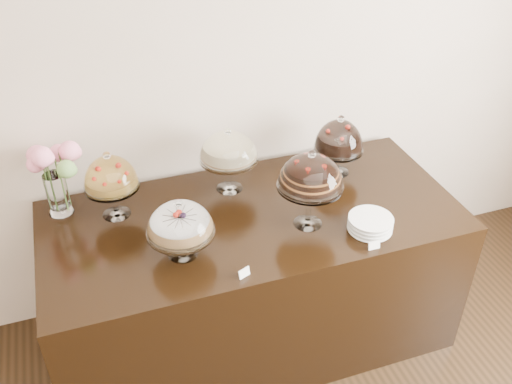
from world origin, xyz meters
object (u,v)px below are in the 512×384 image
object	(u,v)px
display_counter	(253,277)
cake_stand_cheesecake	(228,149)
cake_stand_sugar_sponge	(180,222)
cake_stand_dark_choco	(339,138)
cake_stand_fruit_tart	(110,176)
cake_stand_choco_layer	(311,174)
flower_vase	(53,170)
plate_stack	(370,224)

from	to	relation	value
display_counter	cake_stand_cheesecake	xyz separation A→B (m)	(-0.05, 0.28, 0.71)
cake_stand_sugar_sponge	cake_stand_cheesecake	distance (m)	0.60
cake_stand_dark_choco	cake_stand_fruit_tart	world-z (taller)	cake_stand_fruit_tart
cake_stand_dark_choco	cake_stand_choco_layer	bearing A→B (deg)	-131.45
cake_stand_cheesecake	cake_stand_fruit_tart	size ratio (longest dim) A/B	1.01
cake_stand_dark_choco	flower_vase	size ratio (longest dim) A/B	0.85
cake_stand_sugar_sponge	cake_stand_fruit_tart	distance (m)	0.50
flower_vase	plate_stack	bearing A→B (deg)	-24.37
cake_stand_dark_choco	flower_vase	xyz separation A→B (m)	(-1.54, 0.12, 0.04)
cake_stand_sugar_sponge	plate_stack	xyz separation A→B (m)	(0.94, -0.13, -0.15)
cake_stand_cheesecake	cake_stand_dark_choco	xyz separation A→B (m)	(0.64, -0.04, -0.03)
cake_stand_choco_layer	plate_stack	size ratio (longest dim) A/B	1.99
flower_vase	cake_stand_cheesecake	bearing A→B (deg)	-4.80
cake_stand_dark_choco	plate_stack	world-z (taller)	cake_stand_dark_choco
display_counter	cake_stand_choco_layer	size ratio (longest dim) A/B	5.03
cake_stand_sugar_sponge	cake_stand_choco_layer	world-z (taller)	cake_stand_choco_layer
cake_stand_sugar_sponge	flower_vase	bearing A→B (deg)	134.50
flower_vase	cake_stand_sugar_sponge	bearing A→B (deg)	-45.50
cake_stand_dark_choco	cake_stand_fruit_tart	distance (m)	1.27
plate_stack	cake_stand_choco_layer	bearing A→B (deg)	151.51
display_counter	cake_stand_fruit_tart	xyz separation A→B (m)	(-0.68, 0.24, 0.69)
display_counter	cake_stand_sugar_sponge	size ratio (longest dim) A/B	6.76
cake_stand_sugar_sponge	cake_stand_dark_choco	world-z (taller)	cake_stand_dark_choco
cake_stand_fruit_tart	flower_vase	distance (m)	0.29
cake_stand_fruit_tart	plate_stack	distance (m)	1.34
cake_stand_choco_layer	display_counter	bearing A→B (deg)	146.97
cake_stand_sugar_sponge	flower_vase	size ratio (longest dim) A/B	0.75
flower_vase	cake_stand_choco_layer	bearing A→B (deg)	-23.36
cake_stand_cheesecake	cake_stand_fruit_tart	distance (m)	0.63
cake_stand_cheesecake	cake_stand_fruit_tart	bearing A→B (deg)	-176.61
cake_stand_cheesecake	cake_stand_sugar_sponge	bearing A→B (deg)	-129.03
cake_stand_dark_choco	cake_stand_fruit_tart	bearing A→B (deg)	179.85
cake_stand_sugar_sponge	cake_stand_cheesecake	bearing A→B (deg)	50.97
cake_stand_cheesecake	cake_stand_dark_choco	distance (m)	0.64
flower_vase	plate_stack	world-z (taller)	flower_vase
cake_stand_cheesecake	plate_stack	size ratio (longest dim) A/B	1.75
plate_stack	cake_stand_fruit_tart	bearing A→B (deg)	155.33
display_counter	flower_vase	bearing A→B (deg)	159.42
cake_stand_sugar_sponge	cake_stand_dark_choco	xyz separation A→B (m)	(1.01, 0.42, 0.03)
display_counter	flower_vase	xyz separation A→B (m)	(-0.94, 0.35, 0.71)
cake_stand_choco_layer	plate_stack	xyz separation A→B (m)	(0.28, -0.15, -0.27)
cake_stand_cheesecake	display_counter	bearing A→B (deg)	-80.82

